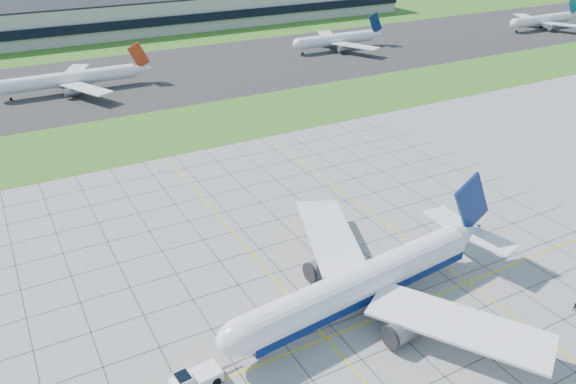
{
  "coord_description": "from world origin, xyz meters",
  "views": [
    {
      "loc": [
        -45.31,
        -54.37,
        56.96
      ],
      "look_at": [
        1.0,
        29.63,
        7.0
      ],
      "focal_mm": 35.0,
      "sensor_mm": 36.0,
      "label": 1
    }
  ],
  "objects_px": {
    "pushback_tug": "(194,380)",
    "distant_jet_2": "(337,39)",
    "crew_far": "(576,306)",
    "distant_jet_1": "(72,79)",
    "distant_jet_3": "(543,20)",
    "airliner": "(364,283)"
  },
  "relations": [
    {
      "from": "pushback_tug",
      "to": "distant_jet_2",
      "type": "height_order",
      "value": "distant_jet_2"
    },
    {
      "from": "crew_far",
      "to": "distant_jet_1",
      "type": "relative_size",
      "value": 0.03
    },
    {
      "from": "pushback_tug",
      "to": "distant_jet_3",
      "type": "height_order",
      "value": "distant_jet_3"
    },
    {
      "from": "distant_jet_1",
      "to": "distant_jet_2",
      "type": "xyz_separation_m",
      "value": [
        109.67,
        7.23,
        -0.0
      ]
    },
    {
      "from": "crew_far",
      "to": "airliner",
      "type": "bearing_deg",
      "value": 178.28
    },
    {
      "from": "airliner",
      "to": "distant_jet_2",
      "type": "xyz_separation_m",
      "value": [
        90.84,
        145.8,
        -0.18
      ]
    },
    {
      "from": "airliner",
      "to": "distant_jet_2",
      "type": "bearing_deg",
      "value": 52.17
    },
    {
      "from": "crew_far",
      "to": "distant_jet_2",
      "type": "height_order",
      "value": "distant_jet_2"
    },
    {
      "from": "distant_jet_2",
      "to": "pushback_tug",
      "type": "bearing_deg",
      "value": -128.88
    },
    {
      "from": "crew_far",
      "to": "distant_jet_2",
      "type": "relative_size",
      "value": 0.04
    },
    {
      "from": "crew_far",
      "to": "distant_jet_1",
      "type": "height_order",
      "value": "distant_jet_1"
    },
    {
      "from": "airliner",
      "to": "crew_far",
      "type": "xyz_separation_m",
      "value": [
        28.66,
        -16.84,
        -3.82
      ]
    },
    {
      "from": "crew_far",
      "to": "distant_jet_2",
      "type": "distance_m",
      "value": 174.16
    },
    {
      "from": "distant_jet_2",
      "to": "crew_far",
      "type": "bearing_deg",
      "value": -110.92
    },
    {
      "from": "pushback_tug",
      "to": "distant_jet_2",
      "type": "xyz_separation_m",
      "value": [
        119.73,
        148.49,
        3.28
      ]
    },
    {
      "from": "distant_jet_2",
      "to": "distant_jet_3",
      "type": "bearing_deg",
      "value": -6.26
    },
    {
      "from": "distant_jet_1",
      "to": "crew_far",
      "type": "bearing_deg",
      "value": -73.01
    },
    {
      "from": "pushback_tug",
      "to": "distant_jet_1",
      "type": "bearing_deg",
      "value": 80.02
    },
    {
      "from": "distant_jet_2",
      "to": "distant_jet_1",
      "type": "bearing_deg",
      "value": -176.23
    },
    {
      "from": "airliner",
      "to": "distant_jet_2",
      "type": "height_order",
      "value": "airliner"
    },
    {
      "from": "distant_jet_1",
      "to": "distant_jet_3",
      "type": "bearing_deg",
      "value": -1.35
    },
    {
      "from": "pushback_tug",
      "to": "distant_jet_3",
      "type": "bearing_deg",
      "value": 24.34
    }
  ]
}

